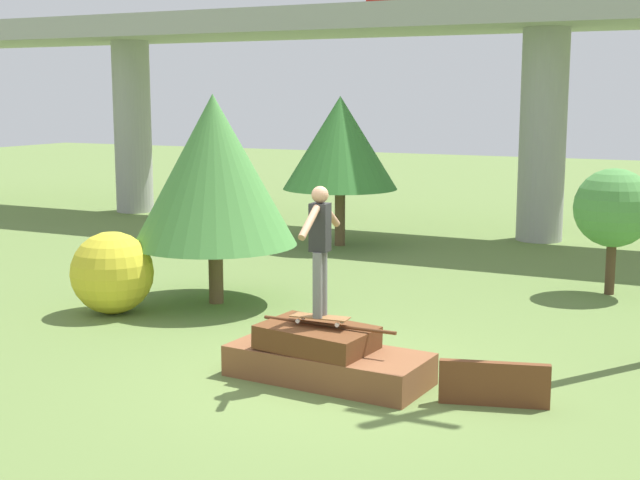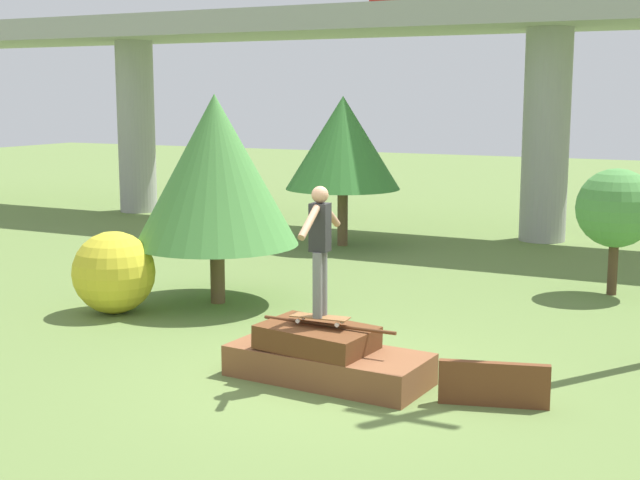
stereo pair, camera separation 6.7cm
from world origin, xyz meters
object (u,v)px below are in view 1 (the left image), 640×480
at_px(bush_yellow_flowering, 112,273).
at_px(skater, 320,241).
at_px(tree_behind_left, 214,170).
at_px(tree_behind_right, 340,143).
at_px(skateboard, 320,317).
at_px(tree_mid_back, 614,208).

bearing_deg(bush_yellow_flowering, skater, -19.51).
bearing_deg(tree_behind_left, tree_behind_right, 94.97).
bearing_deg(tree_behind_left, skater, -40.84).
distance_m(skateboard, bush_yellow_flowering, 4.78).
distance_m(tree_behind_right, tree_mid_back, 6.98).
height_order(skater, tree_mid_back, skater).
height_order(tree_behind_left, tree_mid_back, tree_behind_left).
bearing_deg(tree_behind_right, tree_mid_back, -21.61).
distance_m(tree_mid_back, bush_yellow_flowering, 8.63).
relative_size(skater, tree_behind_left, 0.46).
height_order(tree_behind_left, tree_behind_right, tree_behind_left).
relative_size(skater, tree_mid_back, 0.72).
bearing_deg(skater, tree_mid_back, 69.04).
xyz_separation_m(tree_behind_left, tree_behind_right, (-0.54, 6.17, 0.13)).
xyz_separation_m(skater, tree_mid_back, (2.51, 6.55, -0.21)).
distance_m(tree_behind_left, tree_mid_back, 6.96).
xyz_separation_m(skateboard, skater, (-0.00, -0.00, 0.95)).
bearing_deg(tree_mid_back, tree_behind_right, 158.39).
bearing_deg(tree_behind_right, skater, -66.66).
distance_m(skater, bush_yellow_flowering, 4.90).
relative_size(skateboard, skater, 0.47).
bearing_deg(tree_behind_left, bush_yellow_flowering, -129.78).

